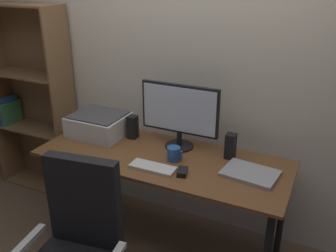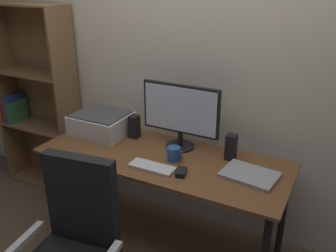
{
  "view_description": "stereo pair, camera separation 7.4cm",
  "coord_description": "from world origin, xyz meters",
  "px_view_note": "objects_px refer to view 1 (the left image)",
  "views": [
    {
      "loc": [
        0.96,
        -1.93,
        1.88
      ],
      "look_at": [
        0.06,
        -0.03,
        0.98
      ],
      "focal_mm": 39.4,
      "sensor_mm": 36.0,
      "label": 1
    },
    {
      "loc": [
        1.03,
        -1.9,
        1.88
      ],
      "look_at": [
        0.06,
        -0.03,
        0.98
      ],
      "focal_mm": 39.4,
      "sensor_mm": 36.0,
      "label": 2
    }
  ],
  "objects_px": {
    "monitor": "(180,112)",
    "keyboard": "(153,167)",
    "mouse": "(182,172)",
    "coffee_mug": "(174,154)",
    "speaker_left": "(133,127)",
    "bookshelf": "(34,101)",
    "desk": "(162,168)",
    "speaker_right": "(231,146)",
    "printer": "(99,124)",
    "laptop": "(250,173)"
  },
  "relations": [
    {
      "from": "monitor",
      "to": "printer",
      "type": "relative_size",
      "value": 1.37
    },
    {
      "from": "keyboard",
      "to": "laptop",
      "type": "bearing_deg",
      "value": 17.98
    },
    {
      "from": "coffee_mug",
      "to": "speaker_left",
      "type": "xyz_separation_m",
      "value": [
        -0.41,
        0.19,
        0.04
      ]
    },
    {
      "from": "monitor",
      "to": "mouse",
      "type": "xyz_separation_m",
      "value": [
        0.17,
        -0.33,
        -0.24
      ]
    },
    {
      "from": "speaker_right",
      "to": "printer",
      "type": "distance_m",
      "value": 0.99
    },
    {
      "from": "coffee_mug",
      "to": "laptop",
      "type": "distance_m",
      "value": 0.49
    },
    {
      "from": "keyboard",
      "to": "printer",
      "type": "distance_m",
      "value": 0.67
    },
    {
      "from": "bookshelf",
      "to": "desk",
      "type": "bearing_deg",
      "value": -12.94
    },
    {
      "from": "keyboard",
      "to": "coffee_mug",
      "type": "distance_m",
      "value": 0.18
    },
    {
      "from": "monitor",
      "to": "bookshelf",
      "type": "height_order",
      "value": "bookshelf"
    },
    {
      "from": "desk",
      "to": "monitor",
      "type": "distance_m",
      "value": 0.39
    },
    {
      "from": "coffee_mug",
      "to": "laptop",
      "type": "height_order",
      "value": "coffee_mug"
    },
    {
      "from": "desk",
      "to": "keyboard",
      "type": "height_order",
      "value": "keyboard"
    },
    {
      "from": "desk",
      "to": "monitor",
      "type": "height_order",
      "value": "monitor"
    },
    {
      "from": "speaker_right",
      "to": "bookshelf",
      "type": "bearing_deg",
      "value": 175.27
    },
    {
      "from": "coffee_mug",
      "to": "bookshelf",
      "type": "distance_m",
      "value": 1.55
    },
    {
      "from": "desk",
      "to": "laptop",
      "type": "height_order",
      "value": "laptop"
    },
    {
      "from": "coffee_mug",
      "to": "speaker_left",
      "type": "distance_m",
      "value": 0.46
    },
    {
      "from": "monitor",
      "to": "mouse",
      "type": "distance_m",
      "value": 0.45
    },
    {
      "from": "keyboard",
      "to": "speaker_left",
      "type": "relative_size",
      "value": 1.71
    },
    {
      "from": "mouse",
      "to": "bookshelf",
      "type": "height_order",
      "value": "bookshelf"
    },
    {
      "from": "laptop",
      "to": "bookshelf",
      "type": "relative_size",
      "value": 0.2
    },
    {
      "from": "monitor",
      "to": "speaker_right",
      "type": "xyz_separation_m",
      "value": [
        0.37,
        -0.01,
        -0.17
      ]
    },
    {
      "from": "keyboard",
      "to": "bookshelf",
      "type": "distance_m",
      "value": 1.52
    },
    {
      "from": "laptop",
      "to": "speaker_right",
      "type": "relative_size",
      "value": 1.88
    },
    {
      "from": "coffee_mug",
      "to": "bookshelf",
      "type": "bearing_deg",
      "value": 167.37
    },
    {
      "from": "mouse",
      "to": "coffee_mug",
      "type": "distance_m",
      "value": 0.19
    },
    {
      "from": "keyboard",
      "to": "laptop",
      "type": "distance_m",
      "value": 0.59
    },
    {
      "from": "coffee_mug",
      "to": "speaker_left",
      "type": "height_order",
      "value": "speaker_left"
    },
    {
      "from": "keyboard",
      "to": "bookshelf",
      "type": "relative_size",
      "value": 0.18
    },
    {
      "from": "keyboard",
      "to": "mouse",
      "type": "distance_m",
      "value": 0.19
    },
    {
      "from": "monitor",
      "to": "laptop",
      "type": "bearing_deg",
      "value": -17.23
    },
    {
      "from": "monitor",
      "to": "keyboard",
      "type": "xyz_separation_m",
      "value": [
        -0.02,
        -0.35,
        -0.25
      ]
    },
    {
      "from": "laptop",
      "to": "desk",
      "type": "bearing_deg",
      "value": -171.79
    },
    {
      "from": "speaker_left",
      "to": "printer",
      "type": "height_order",
      "value": "speaker_left"
    },
    {
      "from": "speaker_left",
      "to": "bookshelf",
      "type": "height_order",
      "value": "bookshelf"
    },
    {
      "from": "speaker_left",
      "to": "desk",
      "type": "bearing_deg",
      "value": -28.5
    },
    {
      "from": "monitor",
      "to": "coffee_mug",
      "type": "height_order",
      "value": "monitor"
    },
    {
      "from": "printer",
      "to": "desk",
      "type": "bearing_deg",
      "value": -12.1
    },
    {
      "from": "speaker_left",
      "to": "speaker_right",
      "type": "bearing_deg",
      "value": 0.0
    },
    {
      "from": "printer",
      "to": "speaker_right",
      "type": "bearing_deg",
      "value": 2.89
    },
    {
      "from": "desk",
      "to": "monitor",
      "type": "bearing_deg",
      "value": 75.85
    },
    {
      "from": "mouse",
      "to": "speaker_left",
      "type": "relative_size",
      "value": 0.56
    },
    {
      "from": "coffee_mug",
      "to": "laptop",
      "type": "xyz_separation_m",
      "value": [
        0.49,
        0.03,
        -0.04
      ]
    },
    {
      "from": "monitor",
      "to": "mouse",
      "type": "height_order",
      "value": "monitor"
    },
    {
      "from": "desk",
      "to": "speaker_left",
      "type": "distance_m",
      "value": 0.4
    },
    {
      "from": "desk",
      "to": "coffee_mug",
      "type": "bearing_deg",
      "value": -7.86
    },
    {
      "from": "keyboard",
      "to": "coffee_mug",
      "type": "xyz_separation_m",
      "value": [
        0.07,
        0.16,
        0.04
      ]
    },
    {
      "from": "bookshelf",
      "to": "mouse",
      "type": "bearing_deg",
      "value": -16.34
    },
    {
      "from": "keyboard",
      "to": "desk",
      "type": "bearing_deg",
      "value": 97.24
    }
  ]
}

